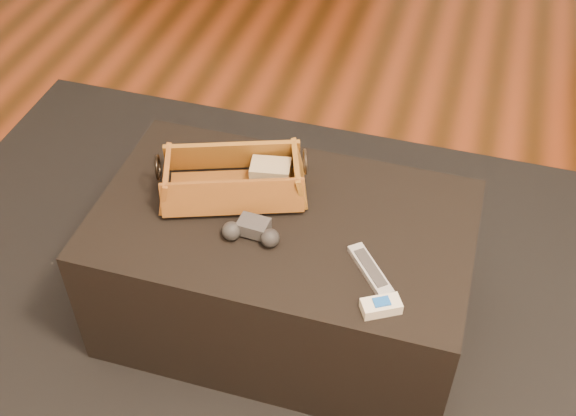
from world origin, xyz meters
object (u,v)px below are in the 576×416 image
(tv_remote, at_px, (226,190))
(silver_remote, at_px, (370,270))
(game_controller, at_px, (252,231))
(cream_gadget, at_px, (381,306))
(ottoman, at_px, (283,271))
(wicker_basket, at_px, (233,180))

(tv_remote, bearing_deg, silver_remote, -45.82)
(game_controller, height_order, cream_gadget, game_controller)
(silver_remote, height_order, cream_gadget, cream_gadget)
(silver_remote, bearing_deg, cream_gadget, -66.30)
(silver_remote, bearing_deg, tv_remote, 159.99)
(tv_remote, distance_m, cream_gadget, 0.54)
(tv_remote, relative_size, cream_gadget, 2.01)
(ottoman, bearing_deg, tv_remote, 168.44)
(tv_remote, bearing_deg, game_controller, -73.64)
(tv_remote, xyz_separation_m, silver_remote, (0.43, -0.16, -0.02))
(tv_remote, bearing_deg, cream_gadget, -54.79)
(ottoman, xyz_separation_m, game_controller, (-0.05, -0.09, 0.23))
(tv_remote, height_order, cream_gadget, tv_remote)
(wicker_basket, distance_m, silver_remote, 0.45)
(game_controller, bearing_deg, wicker_basket, 124.61)
(cream_gadget, bearing_deg, ottoman, 143.22)
(ottoman, height_order, tv_remote, tv_remote)
(ottoman, relative_size, wicker_basket, 2.32)
(ottoman, distance_m, tv_remote, 0.29)
(wicker_basket, bearing_deg, cream_gadget, -31.55)
(wicker_basket, xyz_separation_m, silver_remote, (0.42, -0.18, -0.04))
(ottoman, distance_m, wicker_basket, 0.31)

